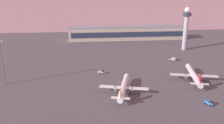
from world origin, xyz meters
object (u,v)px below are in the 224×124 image
Objects in this scene: airplane_far_stand at (124,87)px; catering_truck at (173,59)px; baggage_tractor at (209,103)px; apron_light_east at (2,60)px; cargo_loader at (101,72)px; airplane_terminal_side at (194,75)px; control_tower at (186,26)px.

airplane_far_stand reaches higher than catering_truck.
apron_light_east reaches higher than baggage_tractor.
airplane_far_stand reaches higher than cargo_loader.
baggage_tractor is (-7.43, -32.77, -2.50)m from airplane_terminal_side.
airplane_far_stand is 6.11× the size of catering_truck.
apron_light_east is (-121.54, -38.25, 14.08)m from catering_truck.
airplane_terminal_side is at bearing -136.92° from baggage_tractor.
airplane_far_stand is at bearing -59.48° from baggage_tractor.
baggage_tractor is 0.80× the size of catering_truck.
apron_light_east reaches higher than airplane_far_stand.
control_tower is 7.37× the size of catering_truck.
control_tower reaches higher than apron_light_east.
control_tower is at bearing 66.60° from airplane_far_stand.
control_tower reaches higher than cargo_loader.
baggage_tractor is at bearing 35.49° from cargo_loader.
airplane_far_stand is at bearing -128.80° from control_tower.
cargo_loader is 66.49m from catering_truck.
cargo_loader is (-50.35, 52.22, 0.00)m from baggage_tractor.
control_tower is 1.51× the size of apron_light_east.
catering_truck is 128.19m from apron_light_east.
airplane_terminal_side is at bearing -140.08° from catering_truck.
cargo_loader is at bearing 122.53° from airplane_far_stand.
airplane_terminal_side is 1.36× the size of apron_light_east.
apron_light_east is (-70.30, 20.29, 12.24)m from airplane_far_stand.
airplane_far_stand is 77.82m from catering_truck.
catering_truck is at bearing -124.79° from control_tower.
airplane_far_stand is 44.43m from baggage_tractor.
airplane_terminal_side is (47.53, 13.78, 0.26)m from airplane_far_stand.
apron_light_east is (-110.40, 39.28, 14.48)m from baggage_tractor.
control_tower is 90.53m from airplane_terminal_side.
cargo_loader is 0.77× the size of catering_truck.
catering_truck is 0.21× the size of apron_light_east.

